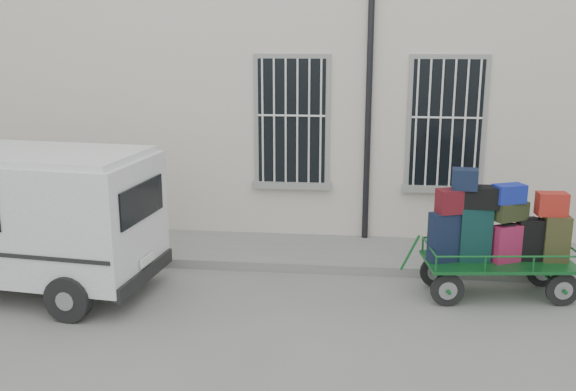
{
  "coord_description": "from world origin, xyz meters",
  "views": [
    {
      "loc": [
        0.81,
        -8.37,
        3.71
      ],
      "look_at": [
        -0.25,
        1.0,
        1.38
      ],
      "focal_mm": 40.0,
      "sensor_mm": 36.0,
      "label": 1
    }
  ],
  "objects": [
    {
      "name": "ground",
      "position": [
        0.0,
        0.0,
        0.0
      ],
      "size": [
        80.0,
        80.0,
        0.0
      ],
      "primitive_type": "plane",
      "color": "slate",
      "rests_on": "ground"
    },
    {
      "name": "van",
      "position": [
        -4.26,
        0.23,
        1.22
      ],
      "size": [
        4.4,
        2.29,
        2.13
      ],
      "rotation": [
        0.0,
        0.0,
        -0.11
      ],
      "color": "silver",
      "rests_on": "ground"
    },
    {
      "name": "luggage_cart",
      "position": [
        2.81,
        0.75,
        0.94
      ],
      "size": [
        2.53,
        1.2,
        1.91
      ],
      "rotation": [
        0.0,
        0.0,
        0.12
      ],
      "color": "black",
      "rests_on": "ground"
    },
    {
      "name": "building",
      "position": [
        0.0,
        5.5,
        3.0
      ],
      "size": [
        24.0,
        5.15,
        6.0
      ],
      "color": "beige",
      "rests_on": "ground"
    },
    {
      "name": "sidewalk",
      "position": [
        0.0,
        2.2,
        0.07
      ],
      "size": [
        24.0,
        1.7,
        0.15
      ],
      "primitive_type": "cube",
      "color": "slate",
      "rests_on": "ground"
    }
  ]
}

